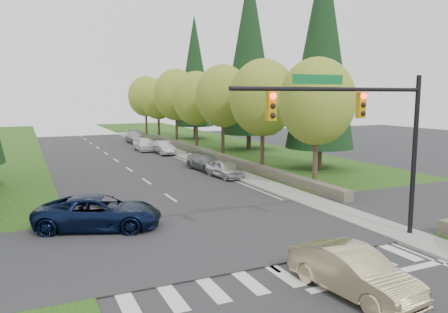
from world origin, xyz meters
TOP-DOWN VIEW (x-y plane):
  - grass_east at (13.00, 20.00)m, footprint 14.00×110.00m
  - cross_street at (0.00, 8.00)m, footprint 120.00×8.00m
  - sidewalk_east at (6.90, 22.00)m, footprint 1.80×80.00m
  - curb_east at (6.05, 22.00)m, footprint 0.20×80.00m
  - stone_wall_north at (8.60, 30.00)m, footprint 0.70×40.00m
  - traffic_signal at (4.37, 4.50)m, footprint 8.70×0.37m
  - decid_tree_0 at (9.20, 14.00)m, footprint 4.80×4.80m
  - decid_tree_1 at (9.30, 21.00)m, footprint 5.20×5.20m
  - decid_tree_2 at (9.10, 28.00)m, footprint 5.00×5.00m
  - decid_tree_3 at (9.20, 35.00)m, footprint 5.00×5.00m
  - decid_tree_4 at (9.30, 42.00)m, footprint 5.40×5.40m
  - decid_tree_5 at (9.10, 49.00)m, footprint 4.80×4.80m
  - decid_tree_6 at (9.20, 56.00)m, footprint 5.20×5.20m
  - conifer_e_a at (14.00, 20.00)m, footprint 5.44×5.44m
  - conifer_e_b at (15.00, 34.00)m, footprint 6.12×6.12m
  - conifer_e_c at (14.00, 48.00)m, footprint 5.10×5.10m
  - sedan_champagne at (1.14, 1.13)m, footprint 2.08×4.49m
  - suv_navy at (-4.78, 11.00)m, footprint 6.06×4.38m
  - parked_car_a at (5.60, 20.03)m, footprint 1.91×3.89m
  - parked_car_b at (5.60, 23.61)m, footprint 2.33×4.69m
  - parked_car_c at (5.37, 34.41)m, footprint 1.57×4.15m
  - parked_car_d at (4.20, 37.92)m, footprint 1.74×4.31m
  - parked_car_e at (5.33, 45.75)m, footprint 2.21×5.32m

SIDE VIEW (x-z plane):
  - cross_street at x=0.00m, z-range -0.05..0.05m
  - grass_east at x=13.00m, z-range 0.00..0.06m
  - sidewalk_east at x=6.90m, z-range 0.00..0.13m
  - curb_east at x=6.05m, z-range 0.00..0.13m
  - stone_wall_north at x=8.60m, z-range 0.00..0.70m
  - parked_car_a at x=5.60m, z-range 0.00..1.28m
  - parked_car_b at x=5.60m, z-range 0.00..1.31m
  - parked_car_c at x=5.37m, z-range 0.00..1.35m
  - sedan_champagne at x=1.14m, z-range 0.00..1.42m
  - parked_car_d at x=4.20m, z-range 0.00..1.47m
  - suv_navy at x=-4.78m, z-range 0.00..1.53m
  - parked_car_e at x=5.33m, z-range 0.00..1.54m
  - traffic_signal at x=4.37m, z-range 1.58..8.38m
  - decid_tree_5 at x=9.10m, z-range 1.38..9.68m
  - decid_tree_0 at x=9.20m, z-range 1.41..9.78m
  - decid_tree_3 at x=9.20m, z-range 1.39..9.94m
  - decid_tree_1 at x=9.30m, z-range 1.40..10.20m
  - decid_tree_6 at x=9.20m, z-range 1.43..10.30m
  - decid_tree_2 at x=9.10m, z-range 1.52..10.34m
  - decid_tree_4 at x=9.30m, z-range 1.47..10.65m
  - conifer_e_c at x=14.00m, z-range 0.89..17.69m
  - conifer_e_a at x=14.00m, z-range 0.89..18.69m
  - conifer_e_b at x=15.00m, z-range 0.89..20.69m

